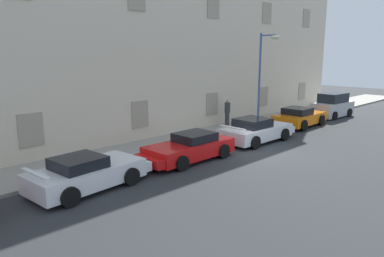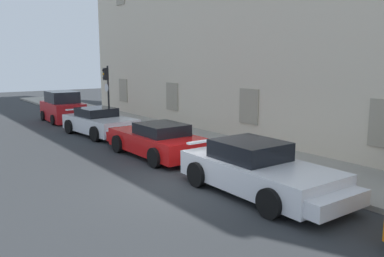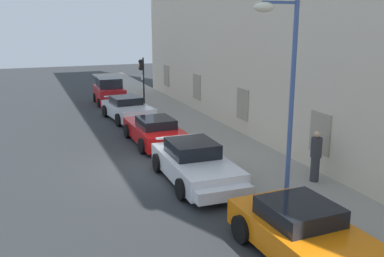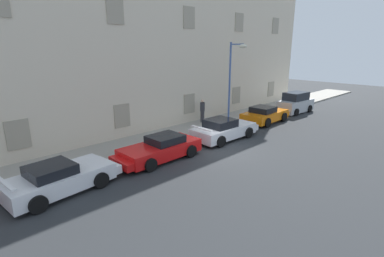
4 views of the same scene
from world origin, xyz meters
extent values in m
plane|color=#2B2D30|center=(0.00, 0.00, 0.00)|extent=(80.00, 80.00, 0.00)
cube|color=gray|center=(0.00, 3.94, 0.07)|extent=(60.00, 3.17, 0.14)
cube|color=#9E937F|center=(-14.79, 5.49, 1.60)|extent=(1.10, 0.06, 1.50)
cube|color=#9E937F|center=(-8.87, 5.49, 1.60)|extent=(1.10, 0.06, 1.50)
cube|color=#9E937F|center=(-2.96, 5.49, 1.60)|extent=(1.10, 0.06, 1.50)
cube|color=#9E937F|center=(2.96, 5.49, 1.60)|extent=(1.10, 0.06, 1.50)
cube|color=white|center=(-8.58, 1.14, 0.53)|extent=(4.34, 2.31, 0.69)
cube|color=black|center=(-8.89, 1.11, 1.08)|extent=(1.81, 1.69, 0.41)
cube|color=white|center=(-6.76, 1.32, 0.45)|extent=(1.42, 1.87, 0.38)
cube|color=white|center=(-10.49, 0.96, 1.10)|extent=(0.32, 1.63, 0.06)
cylinder|color=black|center=(-7.39, 2.22, 0.34)|extent=(0.71, 0.31, 0.69)
cylinder|color=black|center=(-7.20, 0.32, 0.34)|extent=(0.71, 0.31, 0.69)
cylinder|color=black|center=(-9.96, 1.97, 0.34)|extent=(0.71, 0.31, 0.69)
cylinder|color=black|center=(-9.78, 0.06, 0.34)|extent=(0.71, 0.31, 0.69)
cube|color=red|center=(-3.33, 1.13, 0.52)|extent=(4.42, 1.87, 0.67)
cube|color=black|center=(-3.00, 1.14, 1.06)|extent=(1.77, 1.48, 0.40)
cube|color=red|center=(-5.27, 1.12, 0.44)|extent=(1.33, 1.70, 0.37)
cylinder|color=black|center=(-4.69, 0.20, 0.34)|extent=(0.68, 0.24, 0.68)
cylinder|color=black|center=(-4.70, 2.04, 0.34)|extent=(0.68, 0.24, 0.68)
cylinder|color=black|center=(-1.96, 0.22, 0.34)|extent=(0.68, 0.24, 0.68)
cylinder|color=black|center=(-1.97, 2.06, 0.34)|extent=(0.68, 0.24, 0.68)
cube|color=white|center=(1.86, 1.12, 0.54)|extent=(4.50, 2.05, 0.68)
cube|color=black|center=(1.53, 1.12, 1.13)|extent=(1.82, 1.61, 0.49)
cube|color=white|center=(3.83, 1.08, 0.46)|extent=(1.37, 1.84, 0.38)
cube|color=white|center=(-0.19, 1.15, 1.10)|extent=(0.19, 1.68, 0.06)
cylinder|color=black|center=(3.27, 2.08, 0.35)|extent=(0.71, 0.25, 0.71)
cylinder|color=black|center=(3.23, 0.10, 0.35)|extent=(0.71, 0.25, 0.71)
cylinder|color=black|center=(0.49, 2.13, 0.35)|extent=(0.71, 0.25, 0.71)
cylinder|color=black|center=(0.46, 0.15, 0.35)|extent=(0.71, 0.25, 0.71)
cube|color=orange|center=(7.60, 1.64, 0.55)|extent=(4.24, 2.12, 0.66)
cube|color=black|center=(7.29, 1.63, 1.09)|extent=(1.72, 1.64, 0.43)
cylinder|color=black|center=(6.27, 2.59, 0.37)|extent=(0.74, 0.26, 0.73)
cylinder|color=black|center=(6.34, 0.60, 0.37)|extent=(0.74, 0.26, 0.73)
cube|color=red|center=(-13.91, 1.10, 0.60)|extent=(3.55, 1.79, 1.04)
cube|color=#1E232B|center=(-13.91, 1.10, 1.45)|extent=(2.14, 1.55, 0.65)
cylinder|color=black|center=(-14.98, 0.28, 0.29)|extent=(0.58, 0.21, 0.58)
cylinder|color=black|center=(-14.94, 1.98, 0.29)|extent=(0.58, 0.21, 0.58)
cylinder|color=black|center=(-12.88, 0.23, 0.29)|extent=(0.58, 0.21, 0.58)
cylinder|color=black|center=(-12.84, 1.93, 0.29)|extent=(0.58, 0.21, 0.58)
cylinder|color=black|center=(-11.20, 2.81, 1.70)|extent=(0.10, 0.10, 3.13)
cube|color=black|center=(-11.20, 2.67, 2.82)|extent=(0.22, 0.20, 0.66)
sphere|color=black|center=(-11.20, 2.56, 3.03)|extent=(0.12, 0.12, 0.12)
sphere|color=orange|center=(-11.20, 2.56, 2.82)|extent=(0.12, 0.12, 0.12)
sphere|color=black|center=(-11.20, 2.56, 2.61)|extent=(0.12, 0.12, 0.12)
cylinder|color=white|center=(-11.20, 2.71, 2.07)|extent=(0.44, 0.02, 0.44)
cylinder|color=#3F5999|center=(4.71, 3.01, 3.15)|extent=(0.14, 0.14, 6.02)
cube|color=#3F5999|center=(4.71, 2.46, 6.01)|extent=(0.08, 1.10, 0.08)
ellipsoid|color=#EAE5C6|center=(4.71, 1.96, 5.88)|extent=(0.44, 0.60, 0.28)
cylinder|color=#333338|center=(3.70, 4.80, 0.58)|extent=(0.38, 0.38, 0.88)
cylinder|color=#333338|center=(3.70, 4.80, 1.35)|extent=(0.48, 0.48, 0.68)
sphere|color=tan|center=(3.70, 4.80, 1.81)|extent=(0.22, 0.22, 0.22)
camera|label=1|loc=(-14.55, -10.53, 4.92)|focal=33.49mm
camera|label=2|loc=(8.86, -6.22, 3.48)|focal=36.38mm
camera|label=3|loc=(15.25, -4.25, 5.55)|focal=40.48mm
camera|label=4|loc=(-12.27, -10.46, 5.78)|focal=27.09mm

